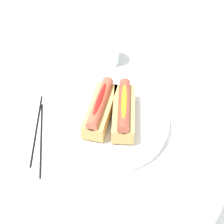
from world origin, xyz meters
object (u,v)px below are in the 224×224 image
(hotdog_front, at_px, (100,108))
(chopstick_near, at_px, (41,138))
(serving_bowl, at_px, (112,121))
(water_glass, at_px, (107,51))
(chopstick_far, at_px, (36,128))
(hotdog_back, at_px, (124,111))
(napkin_box, at_px, (196,187))

(hotdog_front, distance_m, chopstick_near, 0.16)
(serving_bowl, xyz_separation_m, water_glass, (-0.24, 0.01, 0.03))
(water_glass, bearing_deg, chopstick_far, -40.08)
(chopstick_near, bearing_deg, serving_bowl, 96.32)
(hotdog_front, bearing_deg, chopstick_near, -79.19)
(hotdog_back, height_order, napkin_box, napkin_box)
(water_glass, xyz_separation_m, napkin_box, (0.47, 0.12, 0.03))
(napkin_box, relative_size, chopstick_near, 0.68)
(chopstick_near, bearing_deg, chopstick_far, -158.59)
(hotdog_front, bearing_deg, serving_bowl, 74.43)
(water_glass, relative_size, chopstick_near, 0.41)
(hotdog_front, bearing_deg, hotdog_back, 74.43)
(hotdog_front, height_order, chopstick_near, hotdog_front)
(water_glass, distance_m, napkin_box, 0.48)
(water_glass, relative_size, napkin_box, 0.60)
(serving_bowl, bearing_deg, hotdog_front, -105.57)
(serving_bowl, distance_m, hotdog_front, 0.05)
(serving_bowl, relative_size, napkin_box, 1.83)
(serving_bowl, relative_size, chopstick_far, 1.25)
(serving_bowl, distance_m, chopstick_near, 0.17)
(chopstick_near, height_order, chopstick_far, same)
(chopstick_near, bearing_deg, napkin_box, 55.00)
(hotdog_front, relative_size, napkin_box, 1.05)
(napkin_box, height_order, chopstick_near, napkin_box)
(chopstick_far, bearing_deg, hotdog_front, 94.04)
(serving_bowl, height_order, hotdog_back, hotdog_back)
(napkin_box, distance_m, chopstick_far, 0.40)
(hotdog_front, height_order, chopstick_far, hotdog_front)
(hotdog_front, distance_m, water_glass, 0.24)
(hotdog_front, bearing_deg, chopstick_far, -90.97)
(napkin_box, bearing_deg, hotdog_back, -168.55)
(hotdog_front, xyz_separation_m, chopstick_far, (-0.00, -0.16, -0.05))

